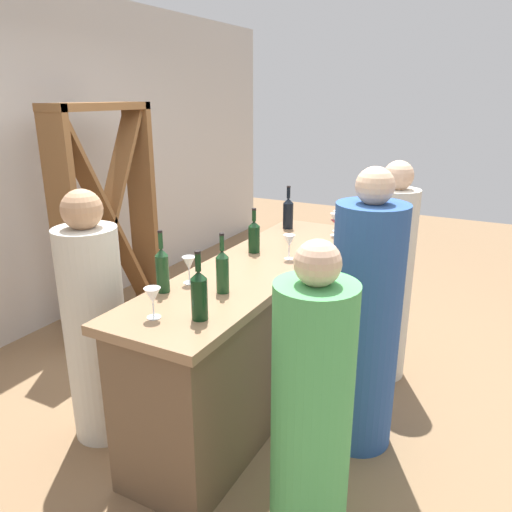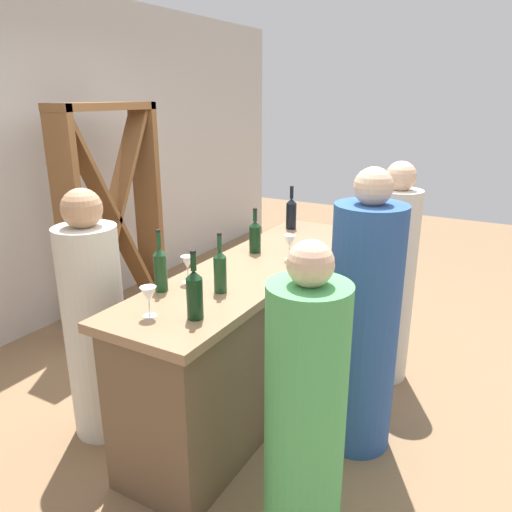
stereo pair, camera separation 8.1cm
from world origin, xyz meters
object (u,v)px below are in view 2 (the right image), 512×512
object	(u,v)px
wine_bottle_second_right_dark_green	(255,236)
wine_rack	(113,219)
wine_bottle_leftmost_dark_green	(195,293)
wine_glass_near_center	(340,218)
person_left_guest	(363,326)
person_server_behind	(95,326)
wine_bottle_rightmost_near_black	(291,213)
wine_bottle_second_left_olive_green	(160,268)
person_right_guest	(305,409)
wine_bottle_center_olive_green	(220,270)
wine_glass_far_left	(149,295)
wine_glass_far_center	(187,264)
wine_glass_near_right	(290,242)
person_center_guest	(391,282)
wine_glass_near_left	(338,220)

from	to	relation	value
wine_bottle_second_right_dark_green	wine_rack	bearing A→B (deg)	80.90
wine_rack	wine_bottle_leftmost_dark_green	bearing A→B (deg)	-125.33
wine_glass_near_center	person_left_guest	size ratio (longest dim) A/B	0.10
person_server_behind	wine_bottle_rightmost_near_black	bearing A→B (deg)	66.46
wine_bottle_second_left_olive_green	person_right_guest	bearing A→B (deg)	-100.85
wine_bottle_rightmost_near_black	person_server_behind	xyz separation A→B (m)	(-1.59, 0.48, -0.40)
wine_bottle_center_olive_green	wine_glass_near_center	bearing A→B (deg)	-5.22
wine_glass_far_left	wine_glass_far_center	distance (m)	0.46
wine_glass_near_center	person_left_guest	distance (m)	1.21
wine_rack	wine_glass_near_center	distance (m)	1.92
wine_bottle_second_right_dark_green	wine_bottle_rightmost_near_black	size ratio (longest dim) A/B	0.89
wine_bottle_center_olive_green	wine_glass_near_right	world-z (taller)	wine_bottle_center_olive_green
person_left_guest	person_server_behind	world-z (taller)	person_left_guest
wine_bottle_second_right_dark_green	wine_glass_far_left	distance (m)	1.11
wine_bottle_second_left_olive_green	wine_glass_near_right	distance (m)	0.89
person_center_guest	person_server_behind	world-z (taller)	person_center_guest
person_server_behind	wine_bottle_center_olive_green	bearing A→B (deg)	11.68
wine_glass_far_left	person_left_guest	distance (m)	1.18
wine_bottle_leftmost_dark_green	wine_glass_near_left	world-z (taller)	wine_bottle_leftmost_dark_green
person_left_guest	wine_bottle_second_right_dark_green	bearing A→B (deg)	-25.31
wine_glass_near_center	person_server_behind	world-z (taller)	person_server_behind
wine_bottle_second_left_olive_green	wine_bottle_rightmost_near_black	bearing A→B (deg)	-1.90
wine_glass_near_center	wine_glass_far_center	world-z (taller)	wine_glass_near_center
wine_glass_far_center	person_server_behind	distance (m)	0.67
wine_glass_far_left	person_center_guest	bearing A→B (deg)	-24.38
wine_bottle_center_olive_green	person_center_guest	xyz separation A→B (m)	(1.20, -0.61, -0.36)
wine_bottle_center_olive_green	person_left_guest	size ratio (longest dim) A/B	0.20
wine_glass_near_center	person_center_guest	bearing A→B (deg)	-117.33
wine_bottle_center_olive_green	wine_bottle_rightmost_near_black	world-z (taller)	wine_bottle_rightmost_near_black
wine_glass_near_left	person_right_guest	xyz separation A→B (m)	(-1.64, -0.48, -0.43)
wine_bottle_leftmost_dark_green	wine_bottle_center_olive_green	bearing A→B (deg)	12.98
wine_bottle_second_right_dark_green	wine_glass_near_left	distance (m)	0.72
wine_bottle_second_left_olive_green	wine_glass_far_left	xyz separation A→B (m)	(-0.28, -0.16, -0.02)
person_left_guest	person_right_guest	xyz separation A→B (m)	(-0.72, 0.02, -0.09)
wine_glass_far_center	wine_bottle_second_left_olive_green	bearing A→B (deg)	162.74
wine_bottle_leftmost_dark_green	wine_bottle_second_right_dark_green	size ratio (longest dim) A/B	1.12
wine_bottle_second_left_olive_green	wine_glass_far_left	size ratio (longest dim) A/B	2.25
wine_glass_near_center	person_right_guest	xyz separation A→B (m)	(-1.76, -0.51, -0.42)
person_server_behind	wine_glass_near_center	bearing A→B (deg)	56.57
wine_glass_near_right	wine_glass_far_center	world-z (taller)	wine_glass_near_right
wine_glass_far_left	person_right_guest	bearing A→B (deg)	-82.31
wine_bottle_center_olive_green	person_right_guest	bearing A→B (deg)	-116.28
wine_bottle_leftmost_dark_green	wine_bottle_second_left_olive_green	world-z (taller)	wine_bottle_second_left_olive_green
wine_glass_near_left	wine_glass_far_center	size ratio (longest dim) A/B	1.10
wine_glass_near_right	person_server_behind	size ratio (longest dim) A/B	0.11
wine_bottle_second_left_olive_green	wine_glass_far_center	size ratio (longest dim) A/B	2.18
wine_rack	wine_bottle_leftmost_dark_green	size ratio (longest dim) A/B	5.70
wine_bottle_second_right_dark_green	wine_glass_far_left	size ratio (longest dim) A/B	1.99
wine_glass_near_left	wine_glass_near_center	bearing A→B (deg)	12.38
wine_bottle_leftmost_dark_green	wine_glass_near_center	bearing A→B (deg)	-1.82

